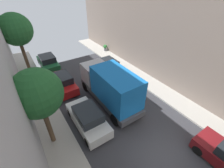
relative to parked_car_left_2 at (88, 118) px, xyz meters
name	(u,v)px	position (x,y,z in m)	size (l,w,h in m)	color
ground	(161,155)	(2.70, -4.63, -0.72)	(32.00, 32.00, 0.00)	#38383D
sidewalk_right	(206,120)	(7.70, -4.63, -0.64)	(2.00, 44.00, 0.15)	#B7B2A8
parked_car_left_2	(88,118)	(0.00, 0.00, 0.00)	(1.78, 4.20, 1.57)	white
parked_car_left_3	(62,82)	(0.00, 5.53, 0.00)	(1.78, 4.20, 1.57)	red
parked_car_left_4	(48,62)	(0.00, 10.72, 0.00)	(1.78, 4.20, 1.57)	#1E6638
parked_car_right_3	(108,67)	(5.40, 5.77, 0.00)	(1.78, 4.20, 1.57)	#194799
delivery_truck	(110,86)	(2.70, 1.18, 1.07)	(2.26, 6.60, 3.38)	#4C4C51
street_tree_0	(37,94)	(-2.56, 0.04, 3.35)	(2.72, 2.72, 5.31)	brown
street_tree_2	(16,30)	(-2.14, 10.90, 4.06)	(3.21, 3.21, 6.27)	brown
potted_plant_2	(105,47)	(8.26, 11.08, -0.04)	(0.55, 0.55, 0.93)	slate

